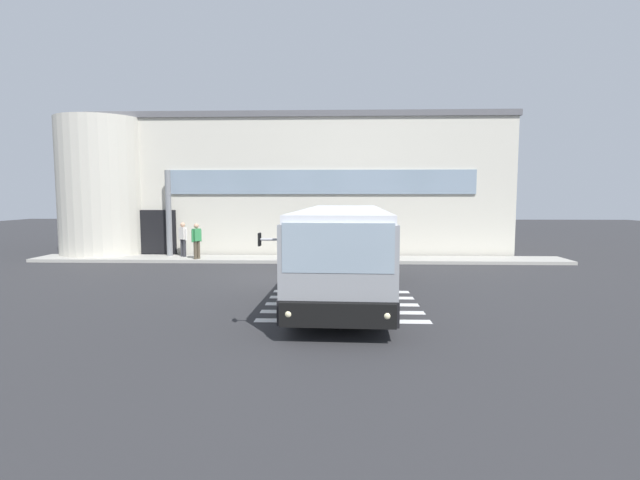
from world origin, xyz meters
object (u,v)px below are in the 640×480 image
Objects in this scene: entry_support_column at (169,213)px; passenger_by_doorway at (197,239)px; bus_main_foreground at (343,251)px; passenger_near_column at (183,238)px.

entry_support_column is 2.52× the size of passenger_by_doorway.
bus_main_foreground is at bearing -42.54° from entry_support_column.
entry_support_column reaches higher than passenger_near_column.
passenger_by_doorway is at bearing 135.72° from bus_main_foreground.
bus_main_foreground is at bearing -44.28° from passenger_by_doorway.
entry_support_column is 2.52× the size of passenger_near_column.
passenger_by_doorway is at bearing -34.61° from entry_support_column.
passenger_near_column is 1.25m from passenger_by_doorway.
entry_support_column reaches higher than passenger_by_doorway.
passenger_near_column and passenger_by_doorway have the same top height.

